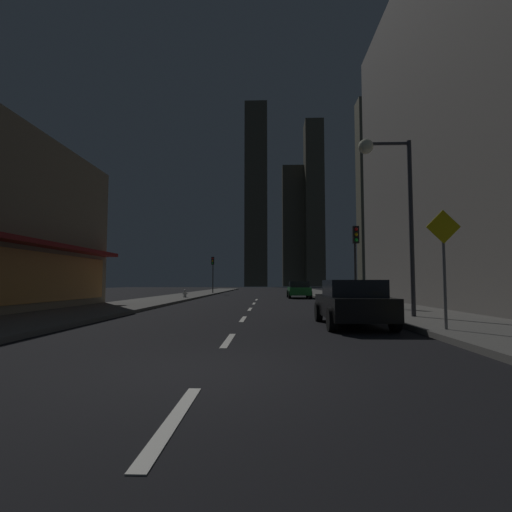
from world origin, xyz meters
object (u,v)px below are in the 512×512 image
(traffic_light_near_right, at_px, (356,247))
(traffic_light_far_left, at_px, (213,267))
(pedestrian_crossing_sign, at_px, (444,258))
(car_parked_near, at_px, (352,302))
(fire_hydrant_far_left, at_px, (185,294))
(car_parked_far, at_px, (299,290))
(street_lamp_right, at_px, (388,183))

(traffic_light_near_right, distance_m, traffic_light_far_left, 26.27)
(pedestrian_crossing_sign, bearing_deg, car_parked_near, 135.08)
(traffic_light_near_right, height_order, traffic_light_far_left, same)
(fire_hydrant_far_left, bearing_deg, car_parked_far, 14.32)
(car_parked_far, distance_m, pedestrian_crossing_sign, 23.39)
(street_lamp_right, height_order, pedestrian_crossing_sign, street_lamp_right)
(car_parked_near, xyz_separation_m, pedestrian_crossing_sign, (2.00, -1.99, 1.28))
(car_parked_near, height_order, street_lamp_right, street_lamp_right)
(car_parked_near, height_order, fire_hydrant_far_left, car_parked_near)
(fire_hydrant_far_left, relative_size, traffic_light_far_left, 0.16)
(car_parked_near, height_order, traffic_light_near_right, traffic_light_near_right)
(traffic_light_near_right, distance_m, street_lamp_right, 6.18)
(car_parked_far, height_order, traffic_light_far_left, traffic_light_far_left)
(street_lamp_right, distance_m, pedestrian_crossing_sign, 4.90)
(car_parked_far, height_order, street_lamp_right, street_lamp_right)
(traffic_light_far_left, xyz_separation_m, pedestrian_crossing_sign, (11.10, -33.57, -1.18))
(car_parked_far, relative_size, traffic_light_near_right, 1.01)
(car_parked_far, xyz_separation_m, fire_hydrant_far_left, (-9.50, -2.42, -0.29))
(car_parked_far, xyz_separation_m, street_lamp_right, (1.78, -19.44, 4.33))
(car_parked_near, xyz_separation_m, car_parked_far, (0.00, 21.27, 0.00))
(traffic_light_near_right, xyz_separation_m, traffic_light_far_left, (-11.00, 23.85, 0.00))
(fire_hydrant_far_left, distance_m, street_lamp_right, 20.93)
(car_parked_far, xyz_separation_m, traffic_light_near_right, (1.90, -13.55, 2.45))
(fire_hydrant_far_left, height_order, street_lamp_right, street_lamp_right)
(car_parked_far, relative_size, traffic_light_far_left, 1.01)
(traffic_light_near_right, bearing_deg, fire_hydrant_far_left, 135.69)
(car_parked_far, bearing_deg, street_lamp_right, -84.77)
(fire_hydrant_far_left, height_order, traffic_light_far_left, traffic_light_far_left)
(street_lamp_right, relative_size, pedestrian_crossing_sign, 2.09)
(car_parked_far, height_order, pedestrian_crossing_sign, pedestrian_crossing_sign)
(fire_hydrant_far_left, xyz_separation_m, pedestrian_crossing_sign, (11.50, -20.84, 1.56))
(traffic_light_far_left, bearing_deg, traffic_light_near_right, -65.24)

